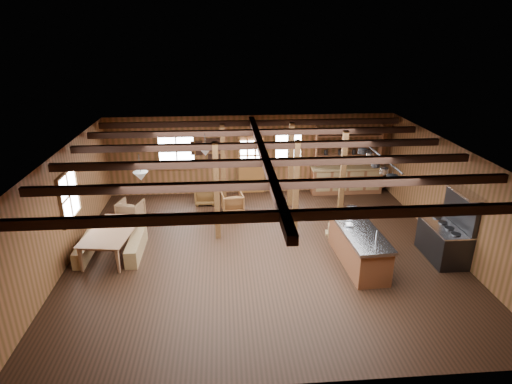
% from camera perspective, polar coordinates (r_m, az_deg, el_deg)
% --- Properties ---
extents(room, '(10.04, 9.04, 2.84)m').
position_cam_1_polar(room, '(10.90, 1.02, -1.68)').
color(room, black).
rests_on(room, ground).
extents(ceiling_joists, '(9.80, 8.82, 0.18)m').
position_cam_1_polar(ceiling_joists, '(10.63, 0.98, 5.06)').
color(ceiling_joists, black).
rests_on(ceiling_joists, ceiling).
extents(timber_posts, '(3.95, 2.35, 2.80)m').
position_cam_1_polar(timber_posts, '(12.88, 2.43, 2.00)').
color(timber_posts, '#412312').
rests_on(timber_posts, floor).
extents(back_door, '(1.02, 0.08, 2.15)m').
position_cam_1_polar(back_door, '(15.23, -0.61, 3.05)').
color(back_door, brown).
rests_on(back_door, floor).
extents(window_back_left, '(1.32, 0.06, 1.32)m').
position_cam_1_polar(window_back_left, '(15.09, -10.56, 5.36)').
color(window_back_left, white).
rests_on(window_back_left, wall_back).
extents(window_back_right, '(1.02, 0.06, 1.32)m').
position_cam_1_polar(window_back_right, '(15.17, 4.31, 5.76)').
color(window_back_right, white).
rests_on(window_back_right, wall_back).
extents(window_left, '(0.14, 1.24, 1.32)m').
position_cam_1_polar(window_left, '(11.92, -23.70, -0.46)').
color(window_left, white).
rests_on(window_left, wall_back).
extents(notice_boards, '(1.08, 0.03, 0.90)m').
position_cam_1_polar(notice_boards, '(14.99, -6.37, 5.65)').
color(notice_boards, white).
rests_on(notice_boards, wall_back).
extents(back_counter, '(2.55, 0.60, 2.45)m').
position_cam_1_polar(back_counter, '(15.69, 11.96, 2.05)').
color(back_counter, brown).
rests_on(back_counter, floor).
extents(pendant_lamps, '(1.86, 2.36, 0.66)m').
position_cam_1_polar(pendant_lamps, '(11.57, -10.63, 3.82)').
color(pendant_lamps, '#29292B').
rests_on(pendant_lamps, ceiling).
extents(pot_rack, '(0.31, 3.00, 0.43)m').
position_cam_1_polar(pot_rack, '(11.58, 16.10, 3.52)').
color(pot_rack, '#29292B').
rests_on(pot_rack, ceiling).
extents(kitchen_island, '(1.00, 2.54, 1.20)m').
position_cam_1_polar(kitchen_island, '(11.15, 13.48, -6.99)').
color(kitchen_island, brown).
rests_on(kitchen_island, floor).
extents(step_stool, '(0.47, 0.37, 0.37)m').
position_cam_1_polar(step_stool, '(12.44, 10.46, -5.14)').
color(step_stool, olive).
rests_on(step_stool, floor).
extents(commercial_range, '(0.80, 1.56, 1.93)m').
position_cam_1_polar(commercial_range, '(12.04, 24.00, -5.37)').
color(commercial_range, '#29292B').
rests_on(commercial_range, floor).
extents(dining_table, '(1.39, 2.15, 0.71)m').
position_cam_1_polar(dining_table, '(11.88, -18.33, -6.38)').
color(dining_table, brown).
rests_on(dining_table, floor).
extents(bench_wall, '(0.29, 1.53, 0.42)m').
position_cam_1_polar(bench_wall, '(12.15, -21.71, -6.97)').
color(bench_wall, olive).
rests_on(bench_wall, floor).
extents(bench_aisle, '(0.31, 1.67, 0.46)m').
position_cam_1_polar(bench_aisle, '(11.81, -15.67, -6.90)').
color(bench_aisle, olive).
rests_on(bench_aisle, floor).
extents(armchair_a, '(0.69, 0.71, 0.63)m').
position_cam_1_polar(armchair_a, '(14.57, -6.81, -0.33)').
color(armchair_a, brown).
rests_on(armchair_a, floor).
extents(armchair_b, '(0.75, 0.77, 0.63)m').
position_cam_1_polar(armchair_b, '(13.84, -3.15, -1.42)').
color(armchair_b, brown).
rests_on(armchair_b, floor).
extents(armchair_c, '(0.85, 0.87, 0.64)m').
position_cam_1_polar(armchair_c, '(13.77, -16.37, -2.39)').
color(armchair_c, brown).
rests_on(armchair_c, floor).
extents(counter_pot, '(0.28, 0.28, 0.17)m').
position_cam_1_polar(counter_pot, '(11.81, 12.71, -2.34)').
color(counter_pot, silver).
rests_on(counter_pot, kitchen_island).
extents(bowl, '(0.25, 0.25, 0.06)m').
position_cam_1_polar(bowl, '(11.03, 12.19, -4.34)').
color(bowl, silver).
rests_on(bowl, kitchen_island).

